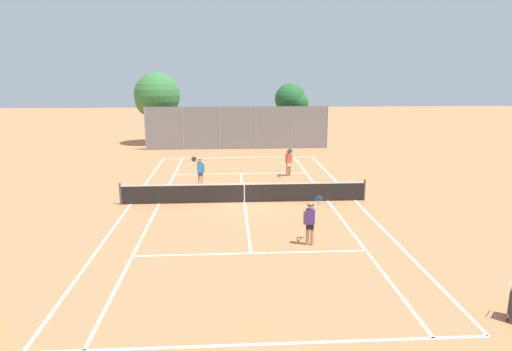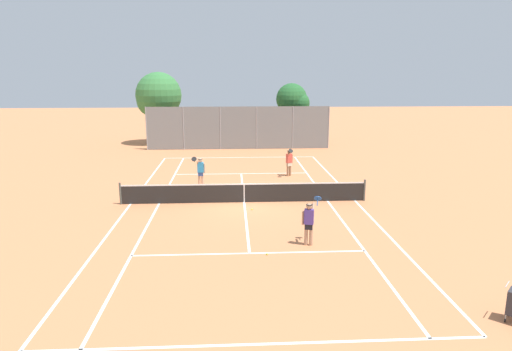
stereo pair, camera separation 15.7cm
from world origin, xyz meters
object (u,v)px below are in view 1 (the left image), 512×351
Objects in this scene: loose_tennis_ball_3 at (311,197)px; tree_behind_left at (156,97)px; tree_behind_right at (292,100)px; player_far_right at (289,161)px; player_near_side at (310,221)px; loose_tennis_ball_1 at (252,209)px; tennis_net at (244,192)px; loose_tennis_ball_2 at (268,254)px; player_far_left at (200,170)px; loose_tennis_ball_0 at (159,188)px.

loose_tennis_ball_3 is 0.01× the size of tree_behind_left.
tree_behind_left is 11.80m from tree_behind_right.
loose_tennis_ball_3 is at bearing -84.27° from player_far_right.
tree_behind_right is (2.59, 23.75, 2.88)m from player_near_side.
player_far_right is 7.44m from loose_tennis_ball_1.
loose_tennis_ball_1 is (0.32, -1.28, -0.48)m from tennis_net.
loose_tennis_ball_2 is (-1.61, -0.87, -0.89)m from player_near_side.
player_far_left is 26.88× the size of loose_tennis_ball_2.
tree_behind_right is (4.19, 24.62, 3.77)m from loose_tennis_ball_2.
loose_tennis_ball_2 is 26.89m from tree_behind_left.
loose_tennis_ball_2 is at bearing -73.48° from player_far_left.
tree_behind_left is (-2.41, 16.01, 4.08)m from loose_tennis_ball_0.
loose_tennis_ball_0 is at bearing 147.66° from tennis_net.
tree_behind_left is (-6.97, 18.89, 3.60)m from tennis_net.
player_near_side is 26.88× the size of loose_tennis_ball_1.
loose_tennis_ball_3 is 0.01× the size of tree_behind_right.
loose_tennis_ball_2 is 0.01× the size of tree_behind_left.
loose_tennis_ball_1 is 1.00× the size of loose_tennis_ball_2.
tennis_net reaches higher than loose_tennis_ball_1.
loose_tennis_ball_0 is 6.41m from loose_tennis_ball_1.
tennis_net is at bearing 111.13° from player_near_side.
player_far_right is at bearing 69.49° from loose_tennis_ball_1.
loose_tennis_ball_1 is 0.01× the size of tree_behind_right.
player_far_right is at bearing 86.46° from player_near_side.
player_near_side is at bearing -100.69° from loose_tennis_ball_3.
loose_tennis_ball_1 is at bearing 113.00° from player_near_side.
player_near_side reaches higher than loose_tennis_ball_0.
player_far_left is at bearing 106.52° from loose_tennis_ball_2.
tree_behind_left is at bearing 110.24° from tennis_net.
loose_tennis_ball_2 is at bearing -86.99° from loose_tennis_ball_1.
loose_tennis_ball_2 is (2.91, -9.83, -0.89)m from player_far_left.
loose_tennis_ball_1 is (-2.59, -6.92, -0.89)m from player_far_right.
loose_tennis_ball_0 is 16.69m from tree_behind_left.
loose_tennis_ball_1 is 0.01× the size of tree_behind_left.
player_far_right is at bearing 62.70° from tennis_net.
loose_tennis_ball_3 is at bearing 10.86° from tennis_net.
player_near_side is 26.46m from tree_behind_left.
player_near_side is 0.34× the size of tree_behind_right.
loose_tennis_ball_3 is (0.50, -4.99, -0.89)m from player_far_right.
player_far_right is (0.70, 11.36, 0.00)m from player_near_side.
tree_behind_left is (-10.38, 18.24, 4.08)m from loose_tennis_ball_3.
player_far_left is 6.34m from loose_tennis_ball_3.
tennis_net is 6.14m from player_near_side.
player_near_side and player_far_right have the same top height.
player_far_left is 5.31m from loose_tennis_ball_1.
tree_behind_left is (-7.57, 25.48, 4.08)m from loose_tennis_ball_2.
loose_tennis_ball_2 is (-2.31, -12.23, -0.89)m from player_far_right.
loose_tennis_ball_0 is (-7.47, -2.76, -0.89)m from player_far_right.
tennis_net is 4.00m from player_far_left.
loose_tennis_ball_1 is (2.64, -4.52, -0.89)m from player_far_left.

